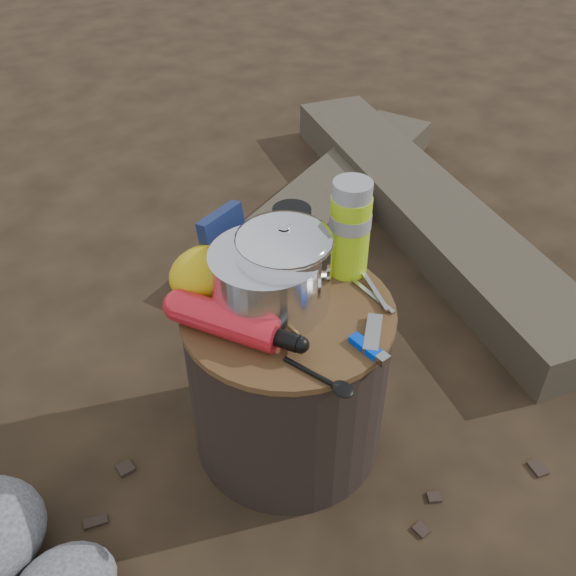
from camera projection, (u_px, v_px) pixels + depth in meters
ground at (288, 434)px, 1.63m from camera, size 60.00×60.00×0.00m
stump at (288, 377)px, 1.49m from camera, size 0.46×0.46×0.42m
log_main at (424, 209)px, 2.32m from camera, size 0.76×1.73×0.14m
log_small at (330, 195)px, 2.43m from camera, size 1.36×0.73×0.11m
foil_windscreen at (266, 282)px, 1.32m from camera, size 0.23×0.23×0.14m
camping_pot at (284, 266)px, 1.32m from camera, size 0.20×0.20×0.20m
fuel_bottle at (227, 321)px, 1.28m from camera, size 0.20×0.29×0.07m
thermos at (350, 229)px, 1.40m from camera, size 0.09×0.09×0.22m
travel_mug at (292, 233)px, 1.47m from camera, size 0.08×0.08×0.13m
stuff_sack at (207, 273)px, 1.37m from camera, size 0.17×0.14×0.11m
food_pouch at (225, 243)px, 1.42m from camera, size 0.12×0.06×0.15m
lighter at (366, 346)px, 1.26m from camera, size 0.03×0.09×0.02m
multitool at (373, 334)px, 1.29m from camera, size 0.10×0.09×0.02m
pot_grabber at (373, 296)px, 1.39m from camera, size 0.06×0.13×0.01m
spork at (312, 373)px, 1.21m from camera, size 0.07×0.15×0.01m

